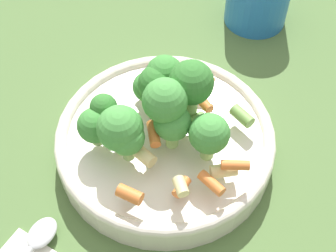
# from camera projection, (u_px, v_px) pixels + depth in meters

# --- Properties ---
(ground_plane) EXTENTS (3.00, 3.00, 0.00)m
(ground_plane) POSITION_uv_depth(u_px,v_px,m) (168.00, 151.00, 0.54)
(ground_plane) COLOR #4C6B38
(bowl) EXTENTS (0.24, 0.24, 0.04)m
(bowl) POSITION_uv_depth(u_px,v_px,m) (168.00, 141.00, 0.52)
(bowl) COLOR silver
(bowl) RESTS_ON ground_plane
(pasta_salad) EXTENTS (0.17, 0.19, 0.09)m
(pasta_salad) POSITION_uv_depth(u_px,v_px,m) (161.00, 109.00, 0.47)
(pasta_salad) COLOR #8CB766
(pasta_salad) RESTS_ON bowl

